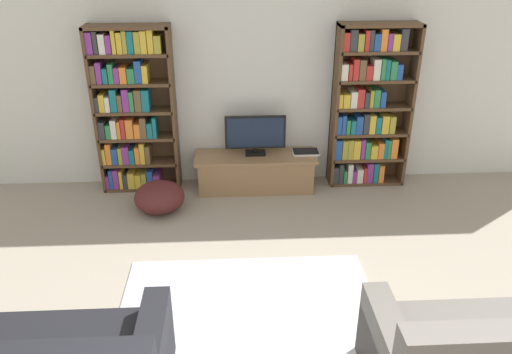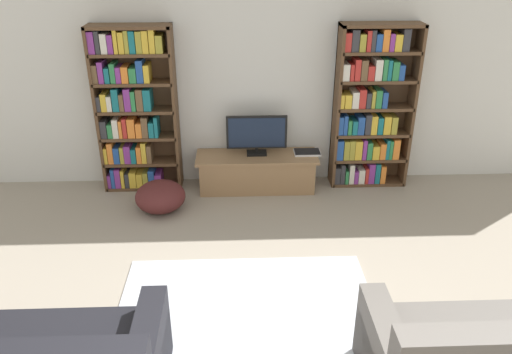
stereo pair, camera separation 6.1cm
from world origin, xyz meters
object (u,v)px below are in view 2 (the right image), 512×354
bookshelf_right (370,109)px  laptop (307,152)px  tv_stand (257,172)px  television (257,134)px  bookshelf_left (133,109)px  beanbag_ottoman (160,197)px

bookshelf_right → laptop: bookshelf_right is taller
bookshelf_right → tv_stand: (-1.35, -0.12, -0.75)m
television → bookshelf_right: bearing=3.3°
bookshelf_left → tv_stand: 1.65m
bookshelf_left → television: size_ratio=2.71×
bookshelf_left → tv_stand: size_ratio=1.34×
bookshelf_right → television: 1.38m
tv_stand → television: television is taller
bookshelf_right → television: bookshelf_right is taller
laptop → bookshelf_right: bearing=6.2°
bookshelf_right → tv_stand: size_ratio=1.34×
beanbag_ottoman → television: bearing=26.3°
bookshelf_right → beanbag_ottoman: 2.67m
tv_stand → laptop: 0.66m
tv_stand → television: size_ratio=2.03×
bookshelf_left → tv_stand: bookshelf_left is taller
bookshelf_left → bookshelf_right: 2.80m
laptop → beanbag_ottoman: (-1.73, -0.55, -0.28)m
bookshelf_right → television: bearing=-176.7°
laptop → beanbag_ottoman: bearing=-162.4°
bookshelf_right → laptop: (-0.74, -0.08, -0.52)m
bookshelf_left → beanbag_ottoman: 1.09m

